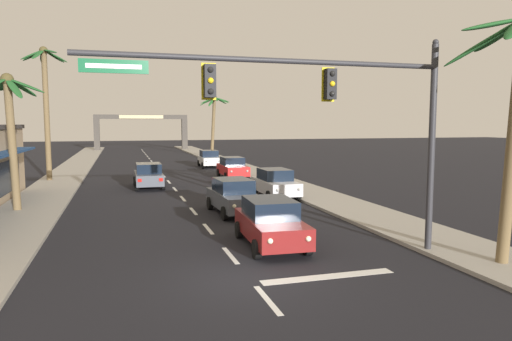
# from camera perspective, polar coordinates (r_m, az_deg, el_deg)

# --- Properties ---
(ground_plane) EXTENTS (220.00, 220.00, 0.00)m
(ground_plane) POSITION_cam_1_polar(r_m,az_deg,el_deg) (13.53, -0.93, -12.98)
(ground_plane) COLOR black
(sidewalk_right) EXTENTS (3.20, 110.00, 0.14)m
(sidewalk_right) POSITION_cam_1_polar(r_m,az_deg,el_deg) (34.50, 2.75, -1.34)
(sidewalk_right) COLOR #9E998E
(sidewalk_right) RESTS_ON ground
(sidewalk_left) EXTENTS (3.20, 110.00, 0.14)m
(sidewalk_left) POSITION_cam_1_polar(r_m,az_deg,el_deg) (32.93, -23.88, -2.17)
(sidewalk_left) COLOR #9E998E
(sidewalk_left) RESTS_ON ground
(lane_markings) EXTENTS (4.28, 87.11, 0.01)m
(lane_markings) POSITION_cam_1_polar(r_m,az_deg,el_deg) (32.40, -9.38, -1.99)
(lane_markings) COLOR silver
(lane_markings) RESTS_ON ground
(traffic_signal_mast) EXTENTS (11.25, 0.41, 7.07)m
(traffic_signal_mast) POSITION_cam_1_polar(r_m,az_deg,el_deg) (14.54, 9.64, 8.19)
(traffic_signal_mast) COLOR #2D2D33
(traffic_signal_mast) RESTS_ON ground
(sedan_lead_at_stop_bar) EXTENTS (2.10, 4.51, 1.68)m
(sedan_lead_at_stop_bar) POSITION_cam_1_polar(r_m,az_deg,el_deg) (16.58, 1.80, -6.39)
(sedan_lead_at_stop_bar) COLOR maroon
(sedan_lead_at_stop_bar) RESTS_ON ground
(sedan_third_in_queue) EXTENTS (2.11, 4.51, 1.68)m
(sedan_third_in_queue) POSITION_cam_1_polar(r_m,az_deg,el_deg) (22.52, -2.75, -3.15)
(sedan_third_in_queue) COLOR #4C515B
(sedan_third_in_queue) RESTS_ON ground
(sedan_oncoming_far) EXTENTS (1.96, 4.46, 1.68)m
(sedan_oncoming_far) POSITION_cam_1_polar(r_m,az_deg,el_deg) (32.23, -13.08, -0.58)
(sedan_oncoming_far) COLOR #4C515B
(sedan_oncoming_far) RESTS_ON ground
(sedan_parked_nearest_kerb) EXTENTS (1.95, 4.45, 1.68)m
(sedan_parked_nearest_kerb) POSITION_cam_1_polar(r_m,az_deg,el_deg) (37.12, -2.91, 0.38)
(sedan_parked_nearest_kerb) COLOR red
(sedan_parked_nearest_kerb) RESTS_ON ground
(sedan_parked_mid_kerb) EXTENTS (1.96, 4.45, 1.68)m
(sedan_parked_mid_kerb) POSITION_cam_1_polar(r_m,az_deg,el_deg) (27.38, 2.39, -1.55)
(sedan_parked_mid_kerb) COLOR silver
(sedan_parked_mid_kerb) RESTS_ON ground
(sedan_parked_far_kerb) EXTENTS (2.04, 4.49, 1.68)m
(sedan_parked_far_kerb) POSITION_cam_1_polar(r_m,az_deg,el_deg) (46.69, -5.79, 1.47)
(sedan_parked_far_kerb) COLOR silver
(sedan_parked_far_kerb) RESTS_ON ground
(palm_left_second) EXTENTS (3.47, 3.37, 6.76)m
(palm_left_second) POSITION_cam_1_polar(r_m,az_deg,el_deg) (25.34, -27.99, 5.83)
(palm_left_second) COLOR brown
(palm_left_second) RESTS_ON ground
(palm_left_third) EXTENTS (3.26, 3.24, 9.97)m
(palm_left_third) POSITION_cam_1_polar(r_m,az_deg,el_deg) (37.90, -24.47, 8.66)
(palm_left_third) COLOR brown
(palm_left_third) RESTS_ON ground
(palm_right_farthest) EXTENTS (4.09, 4.09, 7.96)m
(palm_right_farthest) POSITION_cam_1_polar(r_m,az_deg,el_deg) (60.24, -5.21, 6.98)
(palm_right_farthest) COLOR brown
(palm_right_farthest) RESTS_ON ground
(town_gateway_arch) EXTENTS (14.91, 0.90, 5.80)m
(town_gateway_arch) POSITION_cam_1_polar(r_m,az_deg,el_deg) (78.46, -13.90, 5.25)
(town_gateway_arch) COLOR #423D38
(town_gateway_arch) RESTS_ON ground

